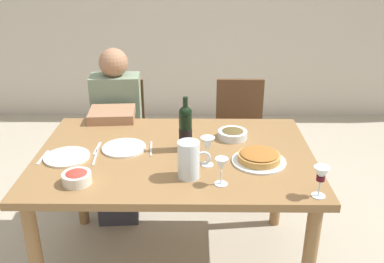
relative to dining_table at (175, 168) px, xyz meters
name	(u,v)px	position (x,y,z in m)	size (l,w,h in m)	color
ground_plane	(177,263)	(0.00, 0.00, -0.67)	(8.00, 8.00, 0.00)	#B2A893
dining_table	(175,168)	(0.00, 0.00, 0.00)	(1.50, 1.00, 0.76)	olive
wine_bottle	(185,128)	(0.06, 0.04, 0.22)	(0.07, 0.07, 0.31)	black
water_pitcher	(189,162)	(0.08, -0.26, 0.18)	(0.16, 0.11, 0.19)	silver
baked_tart	(259,157)	(0.44, -0.10, 0.12)	(0.28, 0.28, 0.06)	silver
salad_bowl	(77,177)	(-0.45, -0.32, 0.13)	(0.14, 0.14, 0.06)	silver
olive_bowl	(233,134)	(0.33, 0.20, 0.12)	(0.17, 0.17, 0.05)	silver
wine_glass_left_diner	(208,145)	(0.17, -0.14, 0.21)	(0.07, 0.07, 0.16)	silver
wine_glass_right_diner	(221,166)	(0.23, -0.33, 0.19)	(0.06, 0.06, 0.14)	silver
wine_glass_centre	(321,175)	(0.67, -0.43, 0.20)	(0.07, 0.07, 0.15)	silver
dinner_plate_left_setting	(67,157)	(-0.57, -0.06, 0.10)	(0.24, 0.24, 0.01)	silver
dinner_plate_right_setting	(124,148)	(-0.28, 0.05, 0.10)	(0.24, 0.24, 0.01)	white
fork_left_setting	(43,157)	(-0.70, -0.06, 0.09)	(0.16, 0.01, 0.01)	silver
knife_left_setting	(95,158)	(-0.42, -0.06, 0.09)	(0.18, 0.01, 0.01)	silver
knife_right_setting	(151,149)	(-0.13, 0.05, 0.09)	(0.18, 0.01, 0.01)	silver
spoon_right_setting	(97,148)	(-0.43, 0.05, 0.09)	(0.16, 0.01, 0.01)	silver
chair_left	(121,131)	(-0.46, 0.90, -0.17)	(0.43, 0.43, 0.87)	brown
diner_left	(116,129)	(-0.44, 0.66, -0.05)	(0.36, 0.52, 1.16)	gray
chair_right	(240,130)	(0.45, 0.92, -0.17)	(0.41, 0.41, 0.87)	brown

